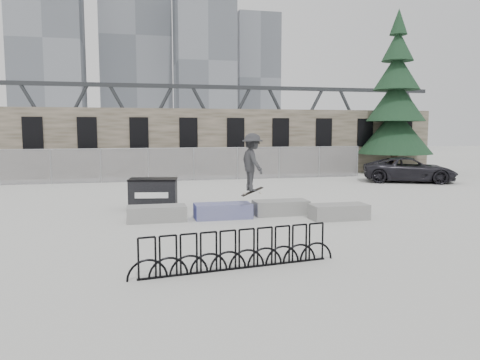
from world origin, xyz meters
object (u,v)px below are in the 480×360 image
Objects in this scene: suv at (409,170)px; skateboarder at (252,162)px; planter_center_right at (281,207)px; bike_rack at (237,250)px; planter_offset at (339,211)px; planter_center_left at (223,210)px; spruce_tree at (396,107)px; dumpster at (153,194)px; planter_far_left at (157,213)px.

skateboarder reaches higher than suv.
planter_center_right is 6.95m from bike_rack.
skateboarder reaches higher than planter_offset.
planter_center_right is at bearing 5.24° from planter_center_left.
planter_center_left is at bearing -137.39° from spruce_tree.
planter_center_right and planter_offset have the same top height.
dumpster is 16.55m from suv.
bike_rack reaches higher than planter_center_left.
planter_center_right is (4.53, 0.20, 0.00)m from planter_far_left.
planter_offset is at bearing 45.85° from bike_rack.
spruce_tree reaches higher than planter_center_right.
planter_center_right is (2.22, 0.20, 0.00)m from planter_center_left.
bike_rack is 0.92× the size of suv.
skateboarder is at bearing 169.65° from planter_offset.
spruce_tree reaches higher than skateboarder.
skateboarder reaches higher than planter_center_right.
spruce_tree is (15.29, 14.07, 4.43)m from planter_center_left.
bike_rack is (1.46, -6.03, 0.15)m from planter_far_left.
planter_offset is at bearing -20.18° from dumpster.
bike_rack is (-3.07, -6.23, 0.15)m from planter_center_right.
planter_center_right is at bearing -16.91° from dumpster.
skateboarder is at bearing -134.47° from spruce_tree.
bike_rack is 0.43× the size of spruce_tree.
bike_rack is 2.27× the size of skateboarder.
planter_far_left is 2.48m from dumpster.
planter_offset is at bearing -109.76° from skateboarder.
planter_far_left is at bearing 103.66° from bike_rack.
spruce_tree reaches higher than planter_offset.
spruce_tree is 20.68m from skateboarder.
skateboarder reaches higher than bike_rack.
suv is 2.46× the size of skateboarder.
spruce_tree is 5.33× the size of skateboarder.
skateboarder is at bearing -149.37° from planter_center_right.
suv reaches higher than dumpster.
skateboarder is (3.24, -0.56, 1.73)m from planter_far_left.
suv is at bearing 31.65° from dumpster.
dumpster is 4.64m from skateboarder.
suv is at bearing 46.99° from planter_offset.
skateboarder is at bearing -33.45° from dumpster.
planter_far_left is 0.93× the size of skateboarder.
bike_rack is 26.13m from spruce_tree.
planter_far_left is at bearing -141.37° from spruce_tree.
planter_offset is at bearing -37.52° from planter_center_right.
dumpster is (-2.30, 2.46, 0.33)m from planter_center_left.
bike_rack is 5.96m from skateboarder.
planter_far_left is 6.21m from bike_rack.
planter_offset is (1.71, -1.31, 0.00)m from planter_center_right.
dumpster is 8.62m from bike_rack.
planter_center_right is 19.57m from spruce_tree.
planter_center_left is 1.00× the size of planter_offset.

